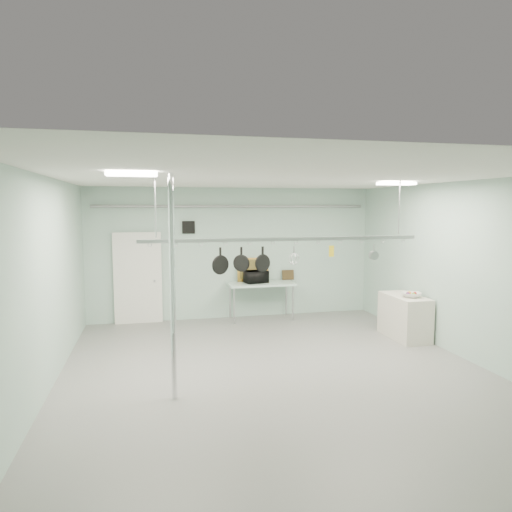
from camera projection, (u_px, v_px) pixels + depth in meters
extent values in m
plane|color=gray|center=(277.00, 374.00, 7.51)|extent=(8.00, 8.00, 0.00)
cube|color=silver|center=(278.00, 178.00, 7.17)|extent=(7.00, 8.00, 0.02)
cube|color=#A3C3B1|center=(234.00, 253.00, 11.20)|extent=(7.00, 0.02, 3.20)
cube|color=#A3C3B1|center=(466.00, 271.00, 8.12)|extent=(0.02, 8.00, 3.20)
cube|color=silver|center=(138.00, 279.00, 10.70)|extent=(1.10, 0.10, 2.20)
cube|color=black|center=(188.00, 227.00, 10.87)|extent=(0.30, 0.04, 0.30)
cylinder|color=gray|center=(234.00, 206.00, 10.99)|extent=(6.60, 0.07, 0.07)
cylinder|color=silver|center=(173.00, 289.00, 6.38)|extent=(0.08, 0.08, 3.20)
cube|color=#B1D0C1|center=(261.00, 284.00, 11.04)|extent=(1.60, 0.70, 0.05)
cylinder|color=#B7B7BC|center=(234.00, 306.00, 10.66)|extent=(0.04, 0.04, 0.86)
cylinder|color=#B7B7BC|center=(230.00, 301.00, 11.20)|extent=(0.04, 0.04, 0.86)
cylinder|color=#B7B7BC|center=(293.00, 303.00, 10.98)|extent=(0.04, 0.04, 0.86)
cylinder|color=#B7B7BC|center=(286.00, 298.00, 11.52)|extent=(0.04, 0.04, 0.86)
cube|color=beige|center=(404.00, 317.00, 9.52)|extent=(0.60, 1.20, 0.90)
cube|color=#B7B7BC|center=(285.00, 239.00, 7.61)|extent=(4.80, 0.06, 0.06)
cylinder|color=#B7B7BC|center=(155.00, 209.00, 7.09)|extent=(0.02, 0.02, 0.94)
cylinder|color=#B7B7BC|center=(399.00, 209.00, 8.03)|extent=(0.02, 0.02, 0.94)
cube|color=white|center=(132.00, 174.00, 5.90)|extent=(0.65, 0.30, 0.05)
cube|color=white|center=(396.00, 183.00, 8.29)|extent=(0.65, 0.30, 0.05)
imported|color=black|center=(256.00, 277.00, 11.01)|extent=(0.60, 0.46, 0.30)
cylinder|color=silver|center=(265.00, 278.00, 11.00)|extent=(0.20, 0.20, 0.23)
cube|color=#BA8832|center=(253.00, 269.00, 11.26)|extent=(0.78, 0.15, 0.58)
cube|color=#372813|center=(288.00, 275.00, 11.49)|extent=(0.30, 0.09, 0.25)
imported|color=silver|center=(411.00, 295.00, 9.30)|extent=(0.52, 0.52, 0.10)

